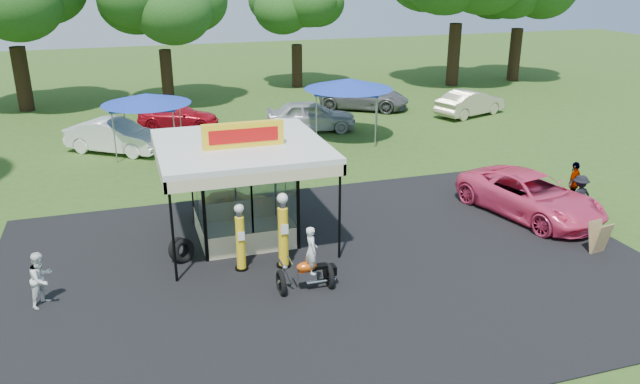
% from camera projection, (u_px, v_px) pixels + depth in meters
% --- Properties ---
extents(ground, '(120.00, 120.00, 0.00)m').
position_uv_depth(ground, '(350.00, 298.00, 17.60)').
color(ground, '#2E5219').
rests_on(ground, ground).
extents(asphalt_apron, '(20.00, 14.00, 0.04)m').
position_uv_depth(asphalt_apron, '(327.00, 267.00, 19.38)').
color(asphalt_apron, black).
rests_on(asphalt_apron, ground).
extents(gas_station_kiosk, '(5.40, 5.40, 4.18)m').
position_uv_depth(gas_station_kiosk, '(243.00, 189.00, 20.87)').
color(gas_station_kiosk, white).
rests_on(gas_station_kiosk, ground).
extents(gas_pump_left, '(0.41, 0.41, 2.20)m').
position_uv_depth(gas_pump_left, '(240.00, 239.00, 18.84)').
color(gas_pump_left, black).
rests_on(gas_pump_left, ground).
extents(gas_pump_right, '(0.46, 0.46, 2.45)m').
position_uv_depth(gas_pump_right, '(283.00, 232.00, 18.99)').
color(gas_pump_right, black).
rests_on(gas_pump_right, ground).
extents(motorcycle, '(1.71, 0.81, 2.03)m').
position_uv_depth(motorcycle, '(309.00, 265.00, 17.81)').
color(motorcycle, black).
rests_on(motorcycle, ground).
extents(spare_tires, '(1.00, 0.92, 0.81)m').
position_uv_depth(spare_tires, '(181.00, 250.00, 19.62)').
color(spare_tires, black).
rests_on(spare_tires, ground).
extents(a_frame_sign, '(0.63, 0.63, 1.07)m').
position_uv_depth(a_frame_sign, '(599.00, 238.00, 20.13)').
color(a_frame_sign, '#593819').
rests_on(a_frame_sign, ground).
extents(kiosk_car, '(2.82, 1.13, 0.96)m').
position_uv_depth(kiosk_car, '(233.00, 202.00, 23.29)').
color(kiosk_car, yellow).
rests_on(kiosk_car, ground).
extents(pink_sedan, '(3.88, 6.15, 1.58)m').
position_uv_depth(pink_sedan, '(530.00, 195.00, 23.10)').
color(pink_sedan, '#F84374').
rests_on(pink_sedan, ground).
extents(spectator_west, '(0.94, 0.97, 1.58)m').
position_uv_depth(spectator_west, '(41.00, 279.00, 17.01)').
color(spectator_west, white).
rests_on(spectator_west, ground).
extents(spectator_east_a, '(1.06, 0.64, 1.60)m').
position_uv_depth(spectator_east_a, '(579.00, 196.00, 23.02)').
color(spectator_east_a, black).
rests_on(spectator_east_a, ground).
extents(spectator_east_b, '(1.07, 0.89, 1.70)m').
position_uv_depth(spectator_east_b, '(574.00, 183.00, 24.22)').
color(spectator_east_b, gray).
rests_on(spectator_east_b, ground).
extents(bg_car_a, '(5.07, 4.27, 1.64)m').
position_uv_depth(bg_car_a, '(116.00, 136.00, 30.83)').
color(bg_car_a, white).
rests_on(bg_car_a, ground).
extents(bg_car_b, '(4.91, 3.24, 1.32)m').
position_uv_depth(bg_car_b, '(178.00, 116.00, 35.52)').
color(bg_car_b, red).
rests_on(bg_car_b, ground).
extents(bg_car_c, '(5.33, 3.10, 1.71)m').
position_uv_depth(bg_car_c, '(311.00, 116.00, 34.81)').
color(bg_car_c, '#B5B6BA').
rests_on(bg_car_c, ground).
extents(bg_car_d, '(6.18, 5.21, 1.57)m').
position_uv_depth(bg_car_d, '(364.00, 97.00, 40.01)').
color(bg_car_d, slate).
rests_on(bg_car_d, ground).
extents(bg_car_e, '(5.04, 3.16, 1.57)m').
position_uv_depth(bg_car_e, '(470.00, 103.00, 38.28)').
color(bg_car_e, '#C4BA96').
rests_on(bg_car_e, ground).
extents(tent_west, '(4.28, 4.28, 2.99)m').
position_uv_depth(tent_west, '(146.00, 99.00, 30.00)').
color(tent_west, gray).
rests_on(tent_west, ground).
extents(tent_east, '(4.64, 4.64, 3.24)m').
position_uv_depth(tent_east, '(348.00, 84.00, 32.46)').
color(tent_east, gray).
rests_on(tent_east, ground).
extents(oak_far_c, '(8.63, 8.63, 10.17)m').
position_uv_depth(oak_far_c, '(161.00, 3.00, 39.32)').
color(oak_far_c, black).
rests_on(oak_far_c, ground).
extents(oak_far_d, '(7.37, 7.37, 8.77)m').
position_uv_depth(oak_far_d, '(296.00, 10.00, 45.50)').
color(oak_far_d, black).
rests_on(oak_far_d, ground).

